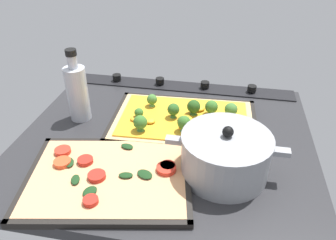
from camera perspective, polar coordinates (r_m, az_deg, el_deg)
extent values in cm
cube|color=#28282B|center=(86.82, -0.46, -3.76)|extent=(75.01, 64.96, 3.00)
cube|color=black|center=(110.26, 2.44, 5.86)|extent=(72.01, 7.00, 0.80)
cylinder|color=black|center=(109.19, 14.26, 5.31)|extent=(2.80, 2.80, 1.80)
cylinder|color=black|center=(109.01, 6.38, 6.11)|extent=(2.80, 2.80, 1.80)
cylinder|color=black|center=(110.87, -1.41, 6.79)|extent=(2.80, 2.80, 1.80)
cylinder|color=black|center=(114.68, -8.82, 7.32)|extent=(2.80, 2.80, 1.80)
cube|color=black|center=(91.28, 2.70, -0.45)|extent=(40.85, 28.15, 0.50)
cube|color=black|center=(101.81, 3.41, 3.57)|extent=(39.68, 3.06, 1.30)
cube|color=black|center=(80.84, 1.82, -5.03)|extent=(39.68, 3.06, 1.30)
cube|color=black|center=(91.75, 14.75, -1.13)|extent=(2.43, 26.35, 1.30)
cube|color=black|center=(94.38, -8.99, 0.65)|extent=(2.43, 26.35, 1.30)
cube|color=tan|center=(90.88, 2.71, -0.05)|extent=(38.34, 25.64, 1.00)
cube|color=gold|center=(90.50, 2.73, 0.32)|extent=(35.25, 23.11, 0.40)
cone|color=#4D8B3F|center=(90.20, 0.94, 0.85)|extent=(1.80, 1.80, 1.22)
sphere|color=#2D5B23|center=(89.24, 0.95, 1.85)|extent=(3.28, 3.28, 3.28)
cone|color=#427635|center=(91.90, 4.40, 1.34)|extent=(2.01, 2.01, 1.05)
sphere|color=#264C1C|center=(90.93, 4.45, 2.36)|extent=(3.65, 3.65, 3.65)
cone|color=#68AD54|center=(86.32, 7.15, -1.00)|extent=(1.30, 1.30, 1.33)
sphere|color=#427533|center=(85.47, 7.22, -0.14)|extent=(2.37, 2.37, 2.37)
cone|color=#5B9F46|center=(85.18, -4.75, -1.45)|extent=(1.98, 1.98, 1.09)
sphere|color=#386B28|center=(84.14, -4.81, -0.38)|extent=(3.60, 3.60, 3.60)
cone|color=#68AD54|center=(92.39, 10.70, 0.91)|extent=(1.95, 1.95, 0.82)
sphere|color=#427533|center=(91.51, 10.81, 1.84)|extent=(3.54, 3.54, 3.54)
cone|color=#68AD54|center=(95.64, -2.75, 2.74)|extent=(1.64, 1.64, 1.01)
sphere|color=#427533|center=(94.85, -2.77, 3.59)|extent=(2.98, 2.98, 2.98)
cone|color=#5B9F46|center=(92.30, 7.42, 1.29)|extent=(1.95, 1.95, 1.05)
sphere|color=#386B28|center=(91.36, 7.50, 2.29)|extent=(3.55, 3.55, 3.55)
cone|color=#5B9F46|center=(89.91, -4.99, 0.52)|extent=(1.35, 1.35, 1.00)
sphere|color=#386B28|center=(89.17, -5.04, 1.29)|extent=(2.46, 2.46, 2.46)
cone|color=#5B9F46|center=(84.67, 2.74, -1.51)|extent=(1.92, 1.92, 1.28)
sphere|color=#386B28|center=(83.60, 2.77, -0.41)|extent=(3.48, 3.48, 3.48)
ellipsoid|color=gold|center=(89.55, -5.65, 0.26)|extent=(3.27, 3.17, 0.96)
ellipsoid|color=gold|center=(86.41, 3.05, -0.80)|extent=(4.15, 4.61, 1.35)
ellipsoid|color=gold|center=(88.83, 2.96, 0.24)|extent=(4.18, 3.55, 1.38)
ellipsoid|color=gold|center=(94.13, 5.26, 2.14)|extent=(5.30, 5.30, 1.32)
ellipsoid|color=gold|center=(88.32, -3.23, -0.06)|extent=(4.15, 3.93, 1.15)
cube|color=black|center=(74.62, -10.17, -9.85)|extent=(39.82, 32.85, 0.50)
cube|color=black|center=(84.14, -8.85, -3.75)|extent=(35.18, 7.60, 1.30)
cube|color=black|center=(65.63, -12.00, -17.15)|extent=(35.18, 7.60, 1.30)
cube|color=black|center=(73.27, 3.33, -9.80)|extent=(6.03, 26.65, 1.30)
cube|color=black|center=(79.23, -22.66, -8.99)|extent=(6.03, 26.65, 1.30)
cube|color=tan|center=(74.15, -10.22, -9.45)|extent=(37.02, 30.06, 0.90)
cylinder|color=#B22319|center=(73.96, -0.05, -7.96)|extent=(3.35, 3.35, 1.00)
cylinder|color=#B22319|center=(73.17, -12.18, -9.41)|extent=(3.85, 3.85, 1.00)
cylinder|color=red|center=(82.03, -17.69, -5.10)|extent=(3.77, 3.77, 1.00)
cylinder|color=#B22319|center=(68.17, -13.19, -13.40)|extent=(3.08, 3.08, 1.00)
cylinder|color=#B22319|center=(77.73, -14.07, -6.80)|extent=(3.52, 3.52, 1.00)
cylinder|color=#D14723|center=(78.62, -17.76, -6.98)|extent=(3.87, 3.87, 1.00)
cylinder|color=red|center=(73.34, -0.31, -8.38)|extent=(4.36, 4.36, 1.00)
ellipsoid|color=#193819|center=(70.22, -13.31, -11.87)|extent=(3.54, 3.93, 0.60)
ellipsoid|color=#193819|center=(72.46, -7.28, -9.42)|extent=(3.30, 2.31, 0.60)
ellipsoid|color=#193819|center=(78.41, -16.76, -6.99)|extent=(3.84, 4.27, 0.60)
ellipsoid|color=#193819|center=(73.54, -15.68, -9.86)|extent=(2.78, 3.57, 0.60)
ellipsoid|color=#193819|center=(72.30, -4.03, -9.30)|extent=(4.51, 4.06, 0.60)
ellipsoid|color=#193819|center=(80.38, -7.05, -4.52)|extent=(3.54, 2.71, 0.60)
cylinder|color=gray|center=(73.30, 9.80, -6.25)|extent=(19.07, 19.07, 9.16)
cylinder|color=gray|center=(70.32, 10.18, -3.09)|extent=(19.46, 19.46, 0.80)
sphere|color=black|center=(69.41, 10.30, -2.01)|extent=(2.40, 2.40, 2.40)
cube|color=gray|center=(72.69, 18.98, -5.25)|extent=(3.60, 2.00, 1.20)
cube|color=gray|center=(72.13, 1.01, -3.48)|extent=(3.60, 2.00, 1.20)
cylinder|color=#B7BCC6|center=(93.31, -15.31, 4.35)|extent=(5.74, 5.74, 15.17)
cylinder|color=#B7BCC6|center=(89.45, -16.17, 9.61)|extent=(2.58, 2.58, 3.50)
cylinder|color=black|center=(88.53, -16.43, 11.13)|extent=(2.87, 2.87, 1.60)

